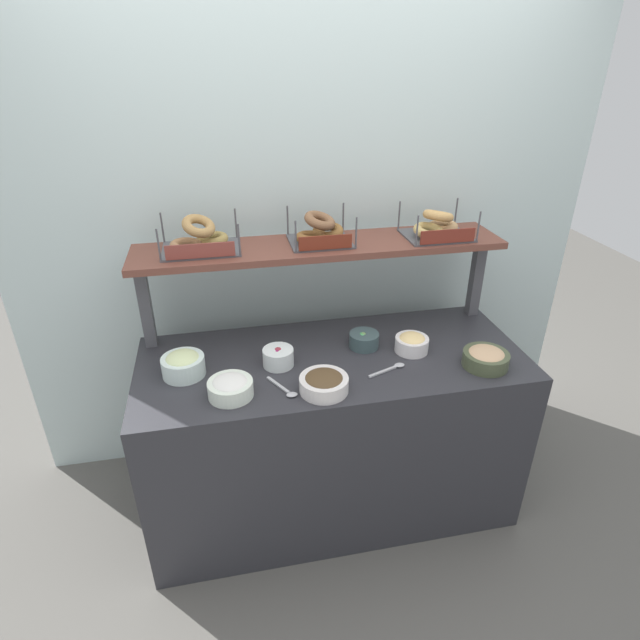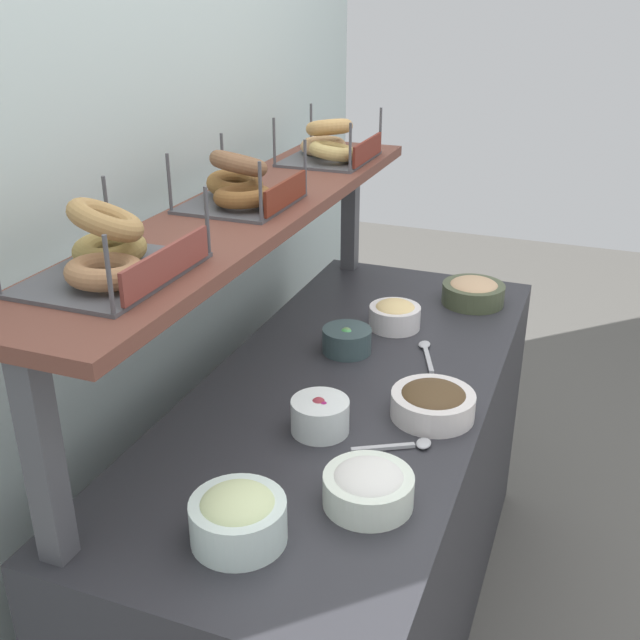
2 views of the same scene
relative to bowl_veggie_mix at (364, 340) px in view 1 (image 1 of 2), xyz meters
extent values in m
plane|color=#595651|center=(-0.16, -0.06, -0.89)|extent=(8.00, 8.00, 0.00)
cube|color=silver|center=(-0.16, 0.49, 0.31)|extent=(2.89, 0.06, 2.40)
cube|color=#2D2D33|center=(-0.16, -0.06, -0.46)|extent=(1.69, 0.70, 0.85)
cube|color=#4C4C51|center=(-0.94, 0.21, 0.16)|extent=(0.05, 0.05, 0.40)
cube|color=#4C4C51|center=(0.63, 0.21, 0.16)|extent=(0.05, 0.05, 0.40)
cube|color=brown|center=(-0.16, 0.21, 0.38)|extent=(1.65, 0.32, 0.03)
cylinder|color=#3B5052|center=(0.00, 0.00, 0.00)|extent=(0.13, 0.13, 0.07)
sphere|color=#6B9355|center=(0.00, 0.00, 0.02)|extent=(0.03, 0.03, 0.03)
sphere|color=#48A151|center=(-0.01, 0.00, 0.02)|extent=(0.03, 0.03, 0.03)
sphere|color=#50AD60|center=(-0.01, -0.01, 0.02)|extent=(0.03, 0.03, 0.03)
cylinder|color=white|center=(0.20, -0.08, 0.00)|extent=(0.15, 0.15, 0.07)
ellipsoid|color=#F9D58A|center=(0.20, -0.08, 0.03)|extent=(0.12, 0.12, 0.05)
cylinder|color=white|center=(-0.25, -0.30, 0.00)|extent=(0.19, 0.19, 0.06)
ellipsoid|color=#513B23|center=(-0.25, -0.30, 0.02)|extent=(0.15, 0.15, 0.04)
cylinder|color=#485037|center=(0.46, -0.26, 0.00)|extent=(0.19, 0.19, 0.06)
ellipsoid|color=tan|center=(0.46, -0.26, 0.02)|extent=(0.15, 0.15, 0.04)
cylinder|color=white|center=(-0.79, -0.07, 0.01)|extent=(0.18, 0.18, 0.08)
ellipsoid|color=beige|center=(-0.79, -0.07, 0.04)|extent=(0.14, 0.14, 0.06)
cylinder|color=white|center=(-0.40, -0.08, 0.00)|extent=(0.13, 0.13, 0.08)
sphere|color=#863C5B|center=(-0.39, -0.07, 0.03)|extent=(0.03, 0.03, 0.03)
sphere|color=#9B313D|center=(-0.40, -0.07, 0.03)|extent=(0.04, 0.04, 0.04)
sphere|color=#961D5D|center=(-0.40, -0.09, 0.03)|extent=(0.03, 0.03, 0.03)
sphere|color=#943A60|center=(-0.39, -0.07, 0.03)|extent=(0.03, 0.03, 0.03)
cylinder|color=white|center=(-0.61, -0.25, 0.00)|extent=(0.18, 0.18, 0.06)
ellipsoid|color=white|center=(-0.61, -0.25, 0.02)|extent=(0.14, 0.14, 0.05)
cube|color=#B7B7BC|center=(0.02, -0.22, -0.03)|extent=(0.14, 0.06, 0.01)
ellipsoid|color=#B7B7BC|center=(0.10, -0.19, -0.03)|extent=(0.04, 0.03, 0.01)
cube|color=#B7B7BC|center=(-0.42, -0.23, -0.03)|extent=(0.08, 0.13, 0.01)
ellipsoid|color=#B7B7BC|center=(-0.38, -0.31, -0.03)|extent=(0.04, 0.03, 0.01)
cube|color=#4C4C51|center=(-0.68, 0.23, 0.40)|extent=(0.33, 0.24, 0.01)
cylinder|color=#4C4C51|center=(-0.84, 0.11, 0.46)|extent=(0.01, 0.01, 0.14)
cylinder|color=#4C4C51|center=(-0.52, 0.11, 0.46)|extent=(0.01, 0.01, 0.14)
cylinder|color=#4C4C51|center=(-0.84, 0.34, 0.46)|extent=(0.01, 0.01, 0.14)
cylinder|color=#4C4C51|center=(-0.52, 0.34, 0.46)|extent=(0.01, 0.01, 0.14)
cube|color=brown|center=(-0.68, 0.11, 0.43)|extent=(0.28, 0.01, 0.06)
torus|color=#9E704A|center=(-0.73, 0.20, 0.43)|extent=(0.18, 0.18, 0.05)
torus|color=olive|center=(-0.63, 0.26, 0.43)|extent=(0.17, 0.17, 0.05)
torus|color=#A97F4A|center=(-0.68, 0.23, 0.50)|extent=(0.20, 0.20, 0.09)
cube|color=#4C4C51|center=(-0.15, 0.22, 0.40)|extent=(0.27, 0.24, 0.01)
cylinder|color=#4C4C51|center=(-0.28, 0.11, 0.46)|extent=(0.01, 0.01, 0.14)
cylinder|color=#4C4C51|center=(-0.02, 0.11, 0.46)|extent=(0.01, 0.01, 0.14)
cylinder|color=#4C4C51|center=(-0.28, 0.34, 0.46)|extent=(0.01, 0.01, 0.14)
cylinder|color=#4C4C51|center=(-0.02, 0.34, 0.46)|extent=(0.01, 0.01, 0.14)
cube|color=maroon|center=(-0.15, 0.10, 0.43)|extent=(0.23, 0.01, 0.06)
torus|color=brown|center=(-0.20, 0.19, 0.43)|extent=(0.20, 0.20, 0.05)
torus|color=brown|center=(-0.11, 0.26, 0.43)|extent=(0.19, 0.19, 0.06)
torus|color=brown|center=(-0.15, 0.22, 0.49)|extent=(0.20, 0.20, 0.08)
cube|color=#4C4C51|center=(0.38, 0.20, 0.40)|extent=(0.30, 0.24, 0.01)
cylinder|color=#4C4C51|center=(0.24, 0.08, 0.46)|extent=(0.01, 0.01, 0.14)
cylinder|color=#4C4C51|center=(0.53, 0.08, 0.46)|extent=(0.01, 0.01, 0.14)
cylinder|color=#4C4C51|center=(0.24, 0.31, 0.46)|extent=(0.01, 0.01, 0.14)
cylinder|color=#4C4C51|center=(0.53, 0.31, 0.46)|extent=(0.01, 0.01, 0.14)
cube|color=maroon|center=(0.38, 0.08, 0.43)|extent=(0.25, 0.01, 0.06)
torus|color=tan|center=(0.33, 0.17, 0.43)|extent=(0.20, 0.20, 0.06)
torus|color=tan|center=(0.43, 0.23, 0.43)|extent=(0.15, 0.15, 0.05)
torus|color=tan|center=(0.38, 0.20, 0.49)|extent=(0.20, 0.20, 0.07)
camera|label=1|loc=(-0.60, -1.92, 1.16)|focal=28.81mm
camera|label=2|loc=(-1.76, -0.60, 0.89)|focal=42.73mm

